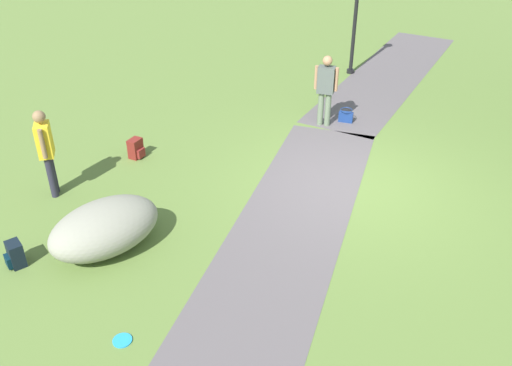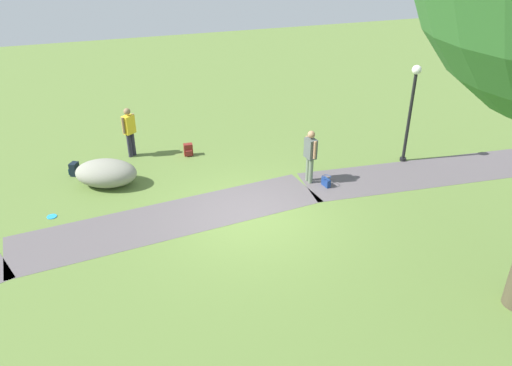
{
  "view_description": "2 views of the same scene",
  "coord_description": "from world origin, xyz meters",
  "px_view_note": "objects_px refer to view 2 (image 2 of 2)",
  "views": [
    {
      "loc": [
        8.83,
        1.78,
        5.46
      ],
      "look_at": [
        1.95,
        -1.16,
        0.86
      ],
      "focal_mm": 39.08,
      "sensor_mm": 36.0,
      "label": 1
    },
    {
      "loc": [
        3.54,
        10.19,
        6.74
      ],
      "look_at": [
        -0.16,
        -0.11,
        0.92
      ],
      "focal_mm": 34.29,
      "sensor_mm": 36.0,
      "label": 2
    }
  ],
  "objects_px": {
    "lamp_post": "(412,103)",
    "woman_with_handbag": "(310,153)",
    "lawn_boulder": "(106,173)",
    "man_near_boulder": "(129,129)",
    "spare_backpack_on_lawn": "(188,150)",
    "frisbee_on_grass": "(52,217)",
    "handbag_on_grass": "(326,182)",
    "backpack_by_boulder": "(74,169)"
  },
  "relations": [
    {
      "from": "frisbee_on_grass",
      "to": "woman_with_handbag",
      "type": "bearing_deg",
      "value": 176.29
    },
    {
      "from": "backpack_by_boulder",
      "to": "handbag_on_grass",
      "type": "bearing_deg",
      "value": 154.83
    },
    {
      "from": "lamp_post",
      "to": "woman_with_handbag",
      "type": "xyz_separation_m",
      "value": [
        3.47,
        0.3,
        -1.01
      ]
    },
    {
      "from": "handbag_on_grass",
      "to": "backpack_by_boulder",
      "type": "bearing_deg",
      "value": -25.17
    },
    {
      "from": "woman_with_handbag",
      "to": "backpack_by_boulder",
      "type": "distance_m",
      "value": 7.11
    },
    {
      "from": "backpack_by_boulder",
      "to": "lawn_boulder",
      "type": "bearing_deg",
      "value": 131.18
    },
    {
      "from": "frisbee_on_grass",
      "to": "lawn_boulder",
      "type": "bearing_deg",
      "value": -139.13
    },
    {
      "from": "spare_backpack_on_lawn",
      "to": "frisbee_on_grass",
      "type": "height_order",
      "value": "spare_backpack_on_lawn"
    },
    {
      "from": "lamp_post",
      "to": "handbag_on_grass",
      "type": "height_order",
      "value": "lamp_post"
    },
    {
      "from": "backpack_by_boulder",
      "to": "spare_backpack_on_lawn",
      "type": "relative_size",
      "value": 1.0
    },
    {
      "from": "lamp_post",
      "to": "frisbee_on_grass",
      "type": "relative_size",
      "value": 12.4
    },
    {
      "from": "lamp_post",
      "to": "backpack_by_boulder",
      "type": "distance_m",
      "value": 10.42
    },
    {
      "from": "lamp_post",
      "to": "lawn_boulder",
      "type": "relative_size",
      "value": 1.47
    },
    {
      "from": "lawn_boulder",
      "to": "handbag_on_grass",
      "type": "xyz_separation_m",
      "value": [
        -5.96,
        2.21,
        -0.25
      ]
    },
    {
      "from": "lawn_boulder",
      "to": "man_near_boulder",
      "type": "height_order",
      "value": "man_near_boulder"
    },
    {
      "from": "lamp_post",
      "to": "man_near_boulder",
      "type": "distance_m",
      "value": 8.85
    },
    {
      "from": "lawn_boulder",
      "to": "woman_with_handbag",
      "type": "bearing_deg",
      "value": 162.36
    },
    {
      "from": "man_near_boulder",
      "to": "handbag_on_grass",
      "type": "height_order",
      "value": "man_near_boulder"
    },
    {
      "from": "woman_with_handbag",
      "to": "man_near_boulder",
      "type": "relative_size",
      "value": 0.98
    },
    {
      "from": "lamp_post",
      "to": "woman_with_handbag",
      "type": "distance_m",
      "value": 3.63
    },
    {
      "from": "lawn_boulder",
      "to": "man_near_boulder",
      "type": "relative_size",
      "value": 1.28
    },
    {
      "from": "man_near_boulder",
      "to": "handbag_on_grass",
      "type": "relative_size",
      "value": 4.94
    },
    {
      "from": "handbag_on_grass",
      "to": "frisbee_on_grass",
      "type": "relative_size",
      "value": 1.33
    },
    {
      "from": "handbag_on_grass",
      "to": "spare_backpack_on_lawn",
      "type": "height_order",
      "value": "spare_backpack_on_lawn"
    },
    {
      "from": "handbag_on_grass",
      "to": "frisbee_on_grass",
      "type": "bearing_deg",
      "value": -6.74
    },
    {
      "from": "man_near_boulder",
      "to": "frisbee_on_grass",
      "type": "distance_m",
      "value": 4.1
    },
    {
      "from": "lamp_post",
      "to": "woman_with_handbag",
      "type": "relative_size",
      "value": 1.93
    },
    {
      "from": "woman_with_handbag",
      "to": "lawn_boulder",
      "type": "bearing_deg",
      "value": -17.64
    },
    {
      "from": "lawn_boulder",
      "to": "frisbee_on_grass",
      "type": "distance_m",
      "value": 2.05
    },
    {
      "from": "handbag_on_grass",
      "to": "man_near_boulder",
      "type": "bearing_deg",
      "value": -38.75
    },
    {
      "from": "lawn_boulder",
      "to": "backpack_by_boulder",
      "type": "bearing_deg",
      "value": -48.82
    },
    {
      "from": "lawn_boulder",
      "to": "frisbee_on_grass",
      "type": "bearing_deg",
      "value": 40.87
    },
    {
      "from": "handbag_on_grass",
      "to": "frisbee_on_grass",
      "type": "distance_m",
      "value": 7.54
    },
    {
      "from": "woman_with_handbag",
      "to": "frisbee_on_grass",
      "type": "height_order",
      "value": "woman_with_handbag"
    },
    {
      "from": "backpack_by_boulder",
      "to": "frisbee_on_grass",
      "type": "relative_size",
      "value": 1.61
    },
    {
      "from": "lamp_post",
      "to": "spare_backpack_on_lawn",
      "type": "relative_size",
      "value": 7.72
    },
    {
      "from": "man_near_boulder",
      "to": "spare_backpack_on_lawn",
      "type": "distance_m",
      "value": 1.99
    },
    {
      "from": "handbag_on_grass",
      "to": "woman_with_handbag",
      "type": "bearing_deg",
      "value": -50.59
    },
    {
      "from": "woman_with_handbag",
      "to": "man_near_boulder",
      "type": "distance_m",
      "value": 5.9
    },
    {
      "from": "woman_with_handbag",
      "to": "spare_backpack_on_lawn",
      "type": "xyz_separation_m",
      "value": [
        2.93,
        -3.02,
        -0.73
      ]
    },
    {
      "from": "man_near_boulder",
      "to": "frisbee_on_grass",
      "type": "bearing_deg",
      "value": 51.91
    },
    {
      "from": "woman_with_handbag",
      "to": "backpack_by_boulder",
      "type": "bearing_deg",
      "value": -23.27
    }
  ]
}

